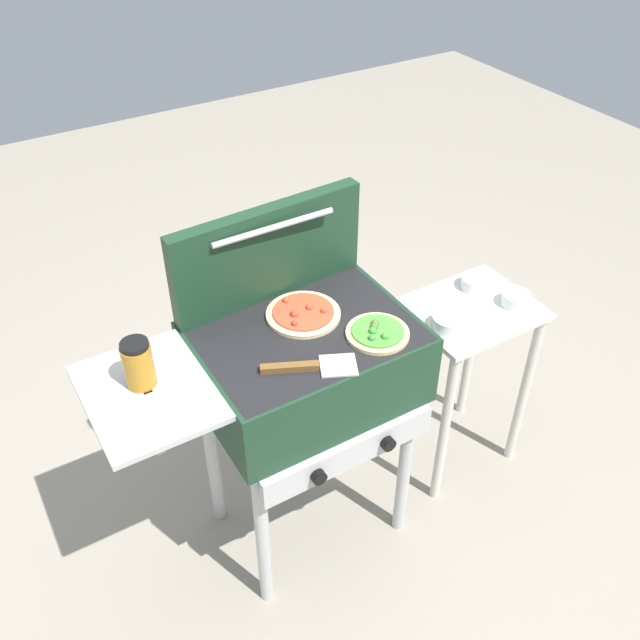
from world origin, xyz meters
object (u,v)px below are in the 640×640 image
object	(u,v)px
grill	(303,370)
spatula	(310,367)
topping_bowl_middle	(475,283)
pizza_pepperoni	(303,313)
topping_bowl_near	(516,300)
topping_bowl_far	(449,323)
pizza_veggie	(377,333)
sauce_jar	(138,364)
prep_table	(464,352)

from	to	relation	value
grill	spatula	world-z (taller)	spatula
grill	topping_bowl_middle	distance (m)	0.76
pizza_pepperoni	grill	bearing A→B (deg)	-122.66
topping_bowl_near	topping_bowl_far	distance (m)	0.28
spatula	pizza_veggie	bearing A→B (deg)	5.62
pizza_veggie	sauce_jar	size ratio (longest dim) A/B	1.33
prep_table	topping_bowl_middle	size ratio (longest dim) A/B	7.02
pizza_veggie	topping_bowl_near	bearing A→B (deg)	5.50
spatula	sauce_jar	bearing A→B (deg)	156.15
pizza_veggie	sauce_jar	xyz separation A→B (m)	(-0.65, 0.16, 0.06)
pizza_veggie	topping_bowl_far	bearing A→B (deg)	12.86
pizza_pepperoni	topping_bowl_near	distance (m)	0.80
topping_bowl_far	pizza_pepperoni	bearing A→B (deg)	167.50
sauce_jar	topping_bowl_near	size ratio (longest dim) A/B	1.40
topping_bowl_middle	pizza_pepperoni	bearing A→B (deg)	-178.44
grill	topping_bowl_near	world-z (taller)	grill
pizza_pepperoni	pizza_veggie	bearing A→B (deg)	-53.83
grill	topping_bowl_near	bearing A→B (deg)	-4.13
spatula	prep_table	world-z (taller)	spatula
sauce_jar	topping_bowl_near	world-z (taller)	sauce_jar
sauce_jar	prep_table	bearing A→B (deg)	-1.67
grill	topping_bowl_near	size ratio (longest dim) A/B	9.66
pizza_veggie	topping_bowl_middle	world-z (taller)	pizza_veggie
topping_bowl_near	topping_bowl_middle	size ratio (longest dim) A/B	0.96
grill	spatula	distance (m)	0.22
prep_table	topping_bowl_middle	bearing A→B (deg)	44.49
prep_table	topping_bowl_far	bearing A→B (deg)	-162.78
pizza_pepperoni	pizza_veggie	world-z (taller)	pizza_pepperoni
spatula	pizza_pepperoni	bearing A→B (deg)	64.28
topping_bowl_near	topping_bowl_middle	bearing A→B (deg)	109.69
spatula	topping_bowl_middle	size ratio (longest dim) A/B	2.51
pizza_veggie	sauce_jar	distance (m)	0.67
pizza_veggie	topping_bowl_middle	bearing A→B (deg)	19.80
pizza_pepperoni	spatula	bearing A→B (deg)	-115.72
pizza_pepperoni	topping_bowl_middle	distance (m)	0.73
sauce_jar	spatula	bearing A→B (deg)	-23.85
pizza_pepperoni	topping_bowl_far	xyz separation A→B (m)	(0.49, -0.11, -0.16)
prep_table	spatula	bearing A→B (deg)	-168.61
grill	prep_table	distance (m)	0.71
prep_table	topping_bowl_far	size ratio (longest dim) A/B	6.59
grill	topping_bowl_near	distance (m)	0.81
pizza_pepperoni	topping_bowl_near	bearing A→B (deg)	-9.45
sauce_jar	spatula	size ratio (longest dim) A/B	0.54
topping_bowl_far	grill	bearing A→B (deg)	175.79
grill	pizza_pepperoni	bearing A→B (deg)	57.34
prep_table	grill	bearing A→B (deg)	-179.63
spatula	topping_bowl_far	xyz separation A→B (m)	(0.59, 0.10, -0.16)
grill	topping_bowl_middle	xyz separation A→B (m)	(0.76, 0.09, -0.01)
pizza_pepperoni	sauce_jar	distance (m)	0.52
topping_bowl_near	topping_bowl_far	bearing A→B (deg)	176.02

